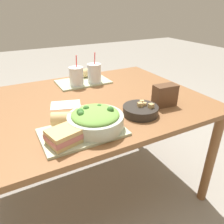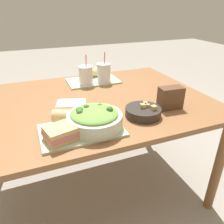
% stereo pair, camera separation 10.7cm
% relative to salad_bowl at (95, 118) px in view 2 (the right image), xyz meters
% --- Properties ---
extents(ground_plane, '(12.00, 12.00, 0.00)m').
position_rel_salad_bowl_xyz_m(ground_plane, '(0.09, 0.35, -0.79)').
color(ground_plane, gray).
extents(dining_table, '(1.48, 1.07, 0.73)m').
position_rel_salad_bowl_xyz_m(dining_table, '(0.09, 0.35, -0.14)').
color(dining_table, brown).
rests_on(dining_table, ground_plane).
extents(tray_near, '(0.39, 0.25, 0.01)m').
position_rel_salad_bowl_xyz_m(tray_near, '(-0.07, -0.00, -0.05)').
color(tray_near, '#B2BC99').
rests_on(tray_near, dining_table).
extents(tray_far, '(0.39, 0.25, 0.01)m').
position_rel_salad_bowl_xyz_m(tray_far, '(0.20, 0.68, -0.05)').
color(tray_far, '#B2BC99').
rests_on(tray_far, dining_table).
extents(salad_bowl, '(0.27, 0.27, 0.11)m').
position_rel_salad_bowl_xyz_m(salad_bowl, '(0.00, 0.00, 0.00)').
color(salad_bowl, beige).
rests_on(salad_bowl, tray_near).
extents(soup_bowl, '(0.19, 0.19, 0.07)m').
position_rel_salad_bowl_xyz_m(soup_bowl, '(0.29, 0.03, -0.03)').
color(soup_bowl, '#2D2823').
rests_on(soup_bowl, dining_table).
extents(sandwich_near, '(0.18, 0.15, 0.06)m').
position_rel_salad_bowl_xyz_m(sandwich_near, '(-0.16, -0.05, -0.02)').
color(sandwich_near, tan).
rests_on(sandwich_near, tray_near).
extents(baguette_near, '(0.18, 0.13, 0.07)m').
position_rel_salad_bowl_xyz_m(baguette_near, '(-0.10, 0.08, -0.01)').
color(baguette_near, tan).
rests_on(baguette_near, tray_near).
extents(baguette_far, '(0.14, 0.08, 0.07)m').
position_rel_salad_bowl_xyz_m(baguette_far, '(0.26, 0.77, -0.01)').
color(baguette_far, tan).
rests_on(baguette_far, tray_far).
extents(drink_cup_dark, '(0.10, 0.10, 0.22)m').
position_rel_salad_bowl_xyz_m(drink_cup_dark, '(0.13, 0.62, 0.01)').
color(drink_cup_dark, silver).
rests_on(drink_cup_dark, tray_far).
extents(drink_cup_red, '(0.10, 0.10, 0.22)m').
position_rel_salad_bowl_xyz_m(drink_cup_red, '(0.27, 0.62, 0.02)').
color(drink_cup_red, silver).
rests_on(drink_cup_red, tray_far).
extents(chip_bag, '(0.14, 0.08, 0.13)m').
position_rel_salad_bowl_xyz_m(chip_bag, '(0.48, 0.06, 0.01)').
color(chip_bag, brown).
rests_on(chip_bag, dining_table).
extents(napkin_folded, '(0.20, 0.17, 0.00)m').
position_rel_salad_bowl_xyz_m(napkin_folded, '(-0.04, 0.34, -0.06)').
color(napkin_folded, white).
rests_on(napkin_folded, dining_table).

